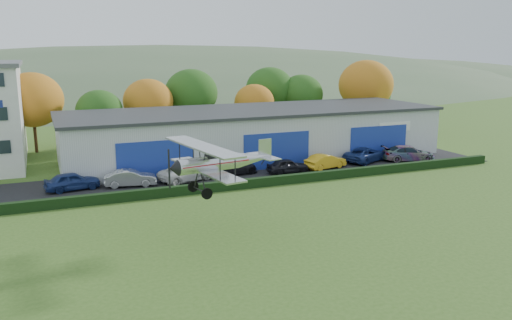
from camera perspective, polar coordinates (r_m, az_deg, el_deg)
name	(u,v)px	position (r m, az deg, el deg)	size (l,w,h in m)	color
ground	(356,255)	(31.60, 10.81, -10.04)	(300.00, 300.00, 0.00)	#375A1C
apron	(262,172)	(50.67, 0.65, -1.33)	(48.00, 9.00, 0.05)	black
hedge	(283,180)	(46.34, 2.99, -2.15)	(46.00, 0.60, 0.80)	black
hangar	(254,133)	(57.23, -0.25, 2.91)	(40.60, 12.60, 5.30)	#B2B7BC
tree_belt	(185,97)	(67.47, -7.64, 6.73)	(75.70, 13.22, 10.12)	#3D2614
distant_hills	(84,132)	(166.61, -18.13, 2.92)	(430.00, 196.00, 56.00)	#4C6642
car_0	(72,181)	(46.76, -19.27, -2.17)	(1.80, 4.47, 1.52)	navy
car_1	(131,178)	(46.62, -13.43, -1.91)	(1.53, 4.40, 1.45)	silver
car_2	(187,173)	(47.63, -7.53, -1.39)	(2.38, 5.17, 1.44)	silver
car_3	(232,167)	(49.49, -2.67, -0.76)	(2.06, 5.08, 1.47)	black
car_4	(288,166)	(50.25, 3.45, -0.63)	(1.62, 4.03, 1.37)	black
car_5	(325,161)	(52.33, 7.52, -0.15)	(1.55, 4.45, 1.47)	gold
car_6	(366,154)	(56.29, 11.80, 0.60)	(2.54, 5.51, 1.53)	navy
car_7	(408,153)	(57.84, 16.18, 0.70)	(2.23, 5.48, 1.59)	gray
biplane	(218,161)	(32.76, -4.15, -0.13)	(7.29, 8.34, 3.10)	silver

